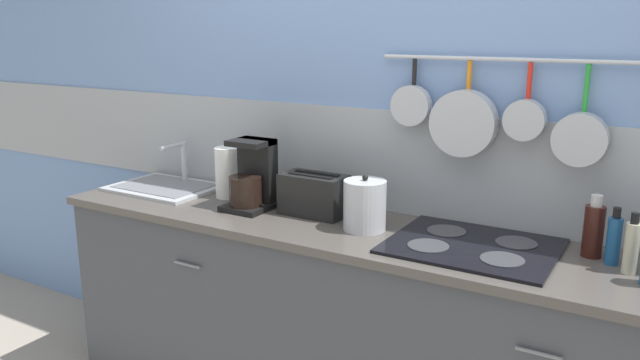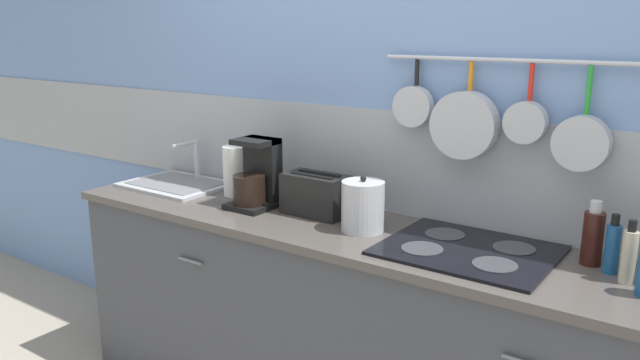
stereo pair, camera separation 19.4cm
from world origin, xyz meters
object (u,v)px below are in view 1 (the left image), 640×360
toaster (314,195)px  bottle_cooking_wine (614,239)px  bottle_vinegar (632,247)px  paper_towel_roll (228,172)px  bottle_dish_soap (594,230)px  coffee_maker (252,180)px  kettle (365,205)px

toaster → bottle_cooking_wine: (1.16, 0.03, -0.00)m
bottle_vinegar → paper_towel_roll: bearing=177.8°
toaster → bottle_dish_soap: bearing=3.7°
coffee_maker → bottle_vinegar: coffee_maker is taller
bottle_dish_soap → toaster: bearing=-176.3°
kettle → bottle_cooking_wine: 0.89m
bottle_cooking_wine → bottle_vinegar: bearing=-45.2°
kettle → bottle_dish_soap: 0.83m
coffee_maker → bottle_cooking_wine: 1.45m
paper_towel_roll → kettle: 0.78m
coffee_maker → kettle: size_ratio=1.37×
bottle_dish_soap → bottle_vinegar: bearing=-38.7°
coffee_maker → paper_towel_roll: bearing=157.7°
toaster → coffee_maker: bearing=-170.2°
coffee_maker → bottle_dish_soap: size_ratio=1.38×
bottle_cooking_wine → bottle_vinegar: bottle_vinegar is taller
toaster → bottle_cooking_wine: size_ratio=1.47×
toaster → bottle_vinegar: bottle_vinegar is taller
bottle_dish_soap → bottle_cooking_wine: 0.08m
kettle → bottle_cooking_wine: size_ratio=1.12×
bottle_dish_soap → bottle_vinegar: size_ratio=1.07×
kettle → bottle_cooking_wine: bearing=6.2°
bottle_dish_soap → kettle: bearing=-170.2°
paper_towel_roll → coffee_maker: bearing=-22.3°
bottle_cooking_wine → bottle_vinegar: 0.08m
bottle_cooking_wine → coffee_maker: bearing=-177.0°
paper_towel_roll → bottle_dish_soap: (1.59, 0.04, -0.02)m
coffee_maker → bottle_cooking_wine: size_ratio=1.54×
coffee_maker → toaster: size_ratio=1.04×
paper_towel_roll → toaster: 0.49m
paper_towel_roll → toaster: (0.49, -0.04, -0.03)m
bottle_dish_soap → bottle_cooking_wine: (0.07, -0.04, -0.01)m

